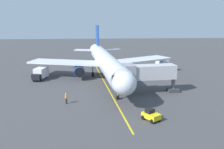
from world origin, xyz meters
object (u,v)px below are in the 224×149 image
(box_truck_starboard_side, at_px, (40,74))
(ground_crew_marshaller, at_px, (66,98))
(airplane, at_px, (105,62))
(jet_bridge, at_px, (144,73))
(tug_near_nose, at_px, (151,115))
(box_truck_rear_apron, at_px, (163,63))

(box_truck_starboard_side, bearing_deg, ground_crew_marshaller, 115.35)
(airplane, relative_size, jet_bridge, 3.51)
(airplane, height_order, jet_bridge, airplane)
(tug_near_nose, xyz_separation_m, box_truck_starboard_side, (19.50, -22.94, 0.68))
(box_truck_rear_apron, bearing_deg, ground_crew_marshaller, 48.66)
(airplane, bearing_deg, ground_crew_marshaller, 65.42)
(airplane, xyz_separation_m, jet_bridge, (-6.50, 10.67, -0.24))
(airplane, bearing_deg, box_truck_rear_apron, -145.41)
(airplane, bearing_deg, jet_bridge, 121.38)
(ground_crew_marshaller, bearing_deg, box_truck_starboard_side, -64.65)
(jet_bridge, bearing_deg, box_truck_rear_apron, -114.12)
(airplane, distance_m, box_truck_starboard_side, 14.70)
(box_truck_rear_apron, bearing_deg, airplane, 34.59)
(box_truck_starboard_side, xyz_separation_m, box_truck_rear_apron, (-30.77, -10.63, 0.00))
(jet_bridge, relative_size, ground_crew_marshaller, 6.73)
(ground_crew_marshaller, xyz_separation_m, box_truck_starboard_side, (7.50, -15.82, 0.50))
(tug_near_nose, bearing_deg, ground_crew_marshaller, -30.67)
(jet_bridge, relative_size, box_truck_rear_apron, 2.31)
(airplane, xyz_separation_m, box_truck_rear_apron, (-16.32, -11.25, -2.62))
(box_truck_starboard_side, relative_size, box_truck_rear_apron, 0.99)
(jet_bridge, height_order, box_truck_rear_apron, jet_bridge)
(jet_bridge, xyz_separation_m, box_truck_starboard_side, (20.96, -11.29, -2.38))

